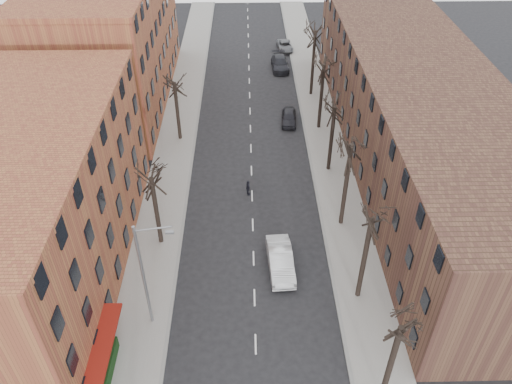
{
  "coord_description": "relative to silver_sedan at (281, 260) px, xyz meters",
  "views": [
    {
      "loc": [
        -0.4,
        -12.01,
        28.83
      ],
      "look_at": [
        0.27,
        19.5,
        4.0
      ],
      "focal_mm": 35.0,
      "sensor_mm": 36.0,
      "label": 1
    }
  ],
  "objects": [
    {
      "name": "tree_right_e",
      "position": [
        5.53,
        21.09,
        -0.86
      ],
      "size": [
        5.2,
        5.2,
        10.8
      ],
      "primitive_type": null,
      "color": "black",
      "rests_on": "ground"
    },
    {
      "name": "parked_car_mid",
      "position": [
        2.12,
        36.8,
        -0.08
      ],
      "size": [
        2.35,
        5.42,
        1.55
      ],
      "primitive_type": "imported",
      "rotation": [
        0.0,
        0.0,
        0.03
      ],
      "color": "black",
      "rests_on": "ground"
    },
    {
      "name": "tree_left_a",
      "position": [
        -9.67,
        3.09,
        -0.86
      ],
      "size": [
        5.2,
        5.2,
        9.5
      ],
      "primitive_type": null,
      "color": "black",
      "rests_on": "ground"
    },
    {
      "name": "building_left_near",
      "position": [
        -18.07,
        0.09,
        5.14
      ],
      "size": [
        12.0,
        26.0,
        12.0
      ],
      "primitive_type": "cube",
      "color": "brown",
      "rests_on": "ground"
    },
    {
      "name": "streetlight",
      "position": [
        -9.1,
        -4.91,
        4.16
      ],
      "size": [
        2.45,
        0.22,
        9.03
      ],
      "color": "slate",
      "rests_on": "ground"
    },
    {
      "name": "sidewalk_left",
      "position": [
        -10.07,
        20.09,
        -0.78
      ],
      "size": [
        4.0,
        90.0,
        0.15
      ],
      "primitive_type": "cube",
      "color": "gray",
      "rests_on": "ground"
    },
    {
      "name": "building_right",
      "position": [
        13.93,
        15.09,
        4.14
      ],
      "size": [
        12.0,
        50.0,
        10.0
      ],
      "primitive_type": "cube",
      "color": "#513526",
      "rests_on": "ground"
    },
    {
      "name": "parked_car_far",
      "position": [
        3.23,
        43.24,
        -0.25
      ],
      "size": [
        2.35,
        4.51,
        1.21
      ],
      "primitive_type": "imported",
      "rotation": [
        0.0,
        0.0,
        0.08
      ],
      "color": "slate",
      "rests_on": "ground"
    },
    {
      "name": "sidewalk_right",
      "position": [
        5.93,
        20.09,
        -0.78
      ],
      "size": [
        4.0,
        90.0,
        0.15
      ],
      "primitive_type": "cube",
      "color": "gray",
      "rests_on": "ground"
    },
    {
      "name": "pedestrian_crossing",
      "position": [
        -2.43,
        9.3,
        -0.08
      ],
      "size": [
        0.58,
        0.98,
        1.56
      ],
      "primitive_type": "imported",
      "rotation": [
        0.0,
        0.0,
        1.8
      ],
      "color": "black",
      "rests_on": "ground"
    },
    {
      "name": "tree_right_c",
      "position": [
        5.53,
        5.09,
        -0.86
      ],
      "size": [
        5.2,
        5.2,
        11.6
      ],
      "primitive_type": null,
      "color": "black",
      "rests_on": "ground"
    },
    {
      "name": "awning_left",
      "position": [
        -11.47,
        -8.91,
        -0.86
      ],
      "size": [
        1.2,
        7.0,
        0.15
      ],
      "primitive_type": "cube",
      "color": "maroon",
      "rests_on": "ground"
    },
    {
      "name": "tree_right_f",
      "position": [
        5.53,
        29.09,
        -0.86
      ],
      "size": [
        5.2,
        5.2,
        11.6
      ],
      "primitive_type": null,
      "color": "black",
      "rests_on": "ground"
    },
    {
      "name": "tree_right_b",
      "position": [
        5.53,
        -2.91,
        -0.86
      ],
      "size": [
        5.2,
        5.2,
        10.8
      ],
      "primitive_type": null,
      "color": "black",
      "rests_on": "ground"
    },
    {
      "name": "tree_left_b",
      "position": [
        -9.67,
        19.09,
        -0.86
      ],
      "size": [
        5.2,
        5.2,
        9.5
      ],
      "primitive_type": null,
      "color": "black",
      "rests_on": "ground"
    },
    {
      "name": "building_left_far",
      "position": [
        -18.07,
        29.09,
        6.14
      ],
      "size": [
        12.0,
        28.0,
        14.0
      ],
      "primitive_type": "cube",
      "color": "brown",
      "rests_on": "ground"
    },
    {
      "name": "tree_right_d",
      "position": [
        5.53,
        13.09,
        -0.86
      ],
      "size": [
        5.2,
        5.2,
        10.0
      ],
      "primitive_type": null,
      "color": "black",
      "rests_on": "ground"
    },
    {
      "name": "parked_car_near",
      "position": [
        2.29,
        22.34,
        -0.16
      ],
      "size": [
        1.93,
        4.18,
        1.39
      ],
      "primitive_type": "imported",
      "rotation": [
        0.0,
        0.0,
        -0.07
      ],
      "color": "black",
      "rests_on": "ground"
    },
    {
      "name": "silver_sedan",
      "position": [
        0.0,
        0.0,
        0.0
      ],
      "size": [
        2.15,
        5.31,
        1.71
      ],
      "primitive_type": "imported",
      "rotation": [
        0.0,
        0.0,
        0.07
      ],
      "color": "silver",
      "rests_on": "ground"
    },
    {
      "name": "hedge",
      "position": [
        -11.57,
        -9.91,
        -0.21
      ],
      "size": [
        0.8,
        6.0,
        1.0
      ],
      "primitive_type": "cube",
      "color": "black",
      "rests_on": "sidewalk_left"
    }
  ]
}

